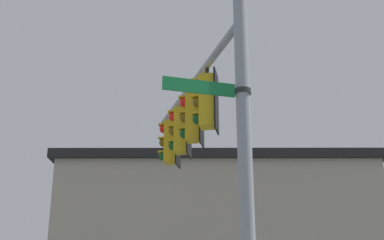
% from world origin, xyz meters
% --- Properties ---
extents(signal_pole, '(0.23, 0.23, 7.34)m').
position_xyz_m(signal_pole, '(0.00, 0.00, 3.67)').
color(signal_pole, gray).
rests_on(signal_pole, ground).
extents(mast_arm, '(5.23, 2.67, 0.14)m').
position_xyz_m(mast_arm, '(2.58, 1.27, 6.56)').
color(mast_arm, gray).
extents(traffic_light_nearest_pole, '(0.54, 0.49, 1.31)m').
position_xyz_m(traffic_light_nearest_pole, '(1.60, 0.81, 5.79)').
color(traffic_light_nearest_pole, black).
extents(traffic_light_mid_inner, '(0.54, 0.49, 1.31)m').
position_xyz_m(traffic_light_mid_inner, '(2.46, 1.23, 5.79)').
color(traffic_light_mid_inner, black).
extents(traffic_light_mid_outer, '(0.54, 0.49, 1.31)m').
position_xyz_m(traffic_light_mid_outer, '(3.31, 1.65, 5.79)').
color(traffic_light_mid_outer, black).
extents(traffic_light_arm_end, '(0.54, 0.49, 1.31)m').
position_xyz_m(traffic_light_arm_end, '(4.17, 2.07, 5.79)').
color(traffic_light_arm_end, black).
extents(street_name_sign, '(0.73, 1.32, 0.22)m').
position_xyz_m(street_name_sign, '(-0.19, 0.38, 5.29)').
color(street_name_sign, '#147238').
extents(tree_by_storefront, '(3.84, 3.84, 7.48)m').
position_xyz_m(tree_by_storefront, '(16.89, 3.39, 5.54)').
color(tree_by_storefront, '#4C3823').
rests_on(tree_by_storefront, ground).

